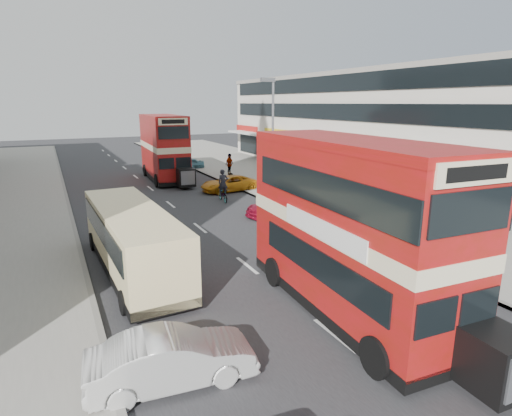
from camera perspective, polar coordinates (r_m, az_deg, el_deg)
ground at (r=11.68m, az=16.92°, el=-20.80°), size 160.00×160.00×0.00m
road_surface at (r=28.41m, az=-11.55°, el=0.47°), size 12.00×90.00×0.01m
pavement_right at (r=33.40m, az=8.74°, el=2.75°), size 12.00×90.00×0.15m
kerb_left at (r=27.55m, az=-23.89°, el=-0.74°), size 0.20×90.00×0.16m
kerb_right at (r=30.45m, az=-0.41°, el=1.81°), size 0.20×90.00×0.16m
commercial_row at (r=39.38m, az=16.99°, el=10.80°), size 9.90×46.20×9.30m
street_lamp at (r=28.22m, az=2.16°, el=10.49°), size 1.00×0.20×8.12m
bus_main at (r=13.27m, az=12.79°, el=-2.65°), size 3.15×9.86×5.36m
bus_second at (r=37.31m, az=-12.39°, el=8.05°), size 3.15×9.88×5.37m
coach at (r=17.24m, az=-16.45°, el=-3.89°), size 2.64×9.10×2.39m
car_left_front at (r=10.78m, az=-11.36°, el=-19.45°), size 4.11×1.79×1.32m
car_right_a at (r=25.16m, az=3.05°, el=0.40°), size 4.39×2.24×1.22m
car_right_b at (r=31.96m, az=-3.75°, el=3.33°), size 4.43×2.29×1.19m
car_right_c at (r=42.91m, az=-9.39°, el=5.92°), size 3.46×1.49×1.17m
pedestrian_near at (r=26.84m, az=7.78°, el=1.91°), size 0.60×0.42×1.60m
pedestrian_far at (r=38.54m, az=-3.63°, el=5.97°), size 1.21×1.03×1.94m
cyclist at (r=28.70m, az=-4.48°, el=2.42°), size 0.70×1.69×2.19m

